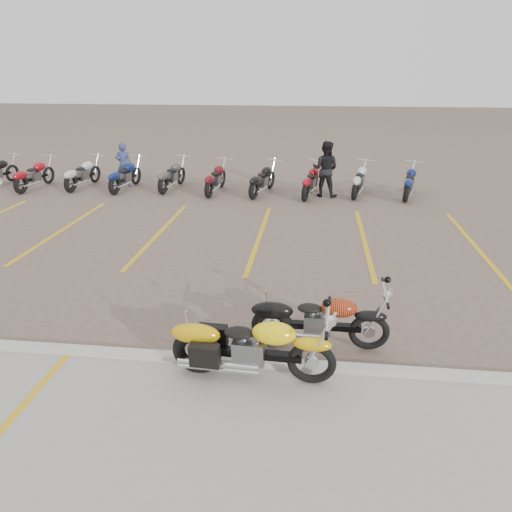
{
  "coord_description": "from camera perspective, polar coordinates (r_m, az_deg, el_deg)",
  "views": [
    {
      "loc": [
        1.37,
        -8.3,
        4.18
      ],
      "look_at": [
        0.31,
        0.62,
        0.75
      ],
      "focal_mm": 35.0,
      "sensor_mm": 36.0,
      "label": 1
    }
  ],
  "objects": [
    {
      "name": "ground",
      "position": [
        9.39,
        -2.34,
        -5.55
      ],
      "size": [
        100.0,
        100.0,
        0.0
      ],
      "primitive_type": "plane",
      "color": "#745E53",
      "rests_on": "ground"
    },
    {
      "name": "concrete_apron",
      "position": [
        5.81,
        -10.03,
        -25.46
      ],
      "size": [
        60.0,
        5.0,
        0.01
      ],
      "primitive_type": "cube",
      "color": "#9E9B93",
      "rests_on": "ground"
    },
    {
      "name": "curb",
      "position": [
        7.65,
        -4.74,
        -11.77
      ],
      "size": [
        60.0,
        0.18,
        0.12
      ],
      "primitive_type": "cube",
      "color": "#ADAAA3",
      "rests_on": "ground"
    },
    {
      "name": "parking_stripes",
      "position": [
        13.06,
        0.39,
        2.25
      ],
      "size": [
        38.0,
        5.5,
        0.01
      ],
      "primitive_type": null,
      "color": "gold",
      "rests_on": "ground"
    },
    {
      "name": "yellow_cruiser",
      "position": [
        7.11,
        -0.78,
        -10.48
      ],
      "size": [
        2.34,
        0.38,
        0.96
      ],
      "rotation": [
        0.12,
        0.0,
        -0.06
      ],
      "color": "black",
      "rests_on": "ground"
    },
    {
      "name": "flame_cruiser",
      "position": [
        7.91,
        6.93,
        -7.48
      ],
      "size": [
        2.16,
        0.32,
        0.89
      ],
      "rotation": [
        0.09,
        0.0,
        -0.01
      ],
      "color": "black",
      "rests_on": "ground"
    },
    {
      "name": "person_a",
      "position": [
        19.15,
        -14.87,
        10.05
      ],
      "size": [
        0.61,
        0.43,
        1.6
      ],
      "primitive_type": "imported",
      "rotation": [
        0.0,
        0.0,
        3.23
      ],
      "color": "navy",
      "rests_on": "ground"
    },
    {
      "name": "person_b",
      "position": [
        17.2,
        7.93,
        9.81
      ],
      "size": [
        1.06,
        0.92,
        1.86
      ],
      "primitive_type": "imported",
      "rotation": [
        0.0,
        0.0,
        2.88
      ],
      "color": "black",
      "rests_on": "ground"
    },
    {
      "name": "bg_bike_row",
      "position": [
        17.91,
        -7.28,
        9.04
      ],
      "size": [
        15.85,
        2.08,
        1.1
      ],
      "color": "black",
      "rests_on": "ground"
    }
  ]
}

